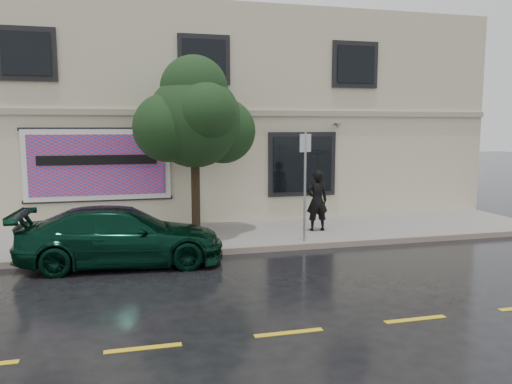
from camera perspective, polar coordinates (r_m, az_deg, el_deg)
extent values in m
plane|color=black|center=(11.21, -1.85, -8.95)|extent=(90.00, 90.00, 0.00)
cube|color=gray|center=(14.29, -4.68, -5.07)|extent=(20.00, 3.50, 0.15)
cube|color=gray|center=(12.61, -3.33, -6.75)|extent=(20.00, 0.18, 0.16)
cube|color=gold|center=(8.03, 3.77, -15.75)|extent=(19.00, 0.12, 0.01)
cube|color=beige|center=(19.65, -7.64, 8.36)|extent=(20.00, 8.00, 7.00)
cube|color=#9E9984|center=(15.65, -5.88, 9.00)|extent=(20.00, 0.12, 0.18)
cube|color=black|center=(16.47, 5.29, 3.18)|extent=(2.30, 0.10, 2.10)
cube|color=black|center=(16.41, 5.36, 3.17)|extent=(2.00, 0.05, 1.80)
cube|color=black|center=(15.77, -24.80, 14.19)|extent=(1.30, 0.05, 1.20)
cube|color=black|center=(15.71, -5.93, 14.85)|extent=(1.30, 0.05, 1.20)
cube|color=black|center=(17.18, 11.34, 14.11)|extent=(1.30, 0.05, 1.20)
cube|color=white|center=(15.50, -17.58, 2.98)|extent=(4.20, 0.06, 2.10)
cube|color=#E7334F|center=(15.46, -17.59, 2.96)|extent=(3.90, 0.04, 1.80)
cube|color=black|center=(15.64, -17.43, -0.85)|extent=(4.30, 0.10, 0.10)
cube|color=black|center=(15.49, -17.73, 6.86)|extent=(4.30, 0.10, 0.10)
cube|color=black|center=(15.42, -17.62, 3.51)|extent=(3.40, 0.02, 0.28)
imported|color=black|center=(11.93, -15.06, -4.87)|extent=(4.74, 2.35, 1.34)
imported|color=black|center=(14.62, 6.99, -0.98)|extent=(0.67, 0.46, 1.77)
imported|color=black|center=(14.49, 7.06, 3.91)|extent=(1.23, 1.23, 0.73)
cylinder|color=#322616|center=(14.04, -6.91, -0.35)|extent=(0.24, 0.24, 2.25)
sphere|color=black|center=(13.91, -7.04, 8.08)|extent=(2.57, 2.57, 2.57)
cylinder|color=#93959B|center=(13.08, 5.61, 0.50)|extent=(0.06, 0.06, 2.88)
cube|color=silver|center=(12.99, 5.67, 5.60)|extent=(0.34, 0.13, 0.47)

